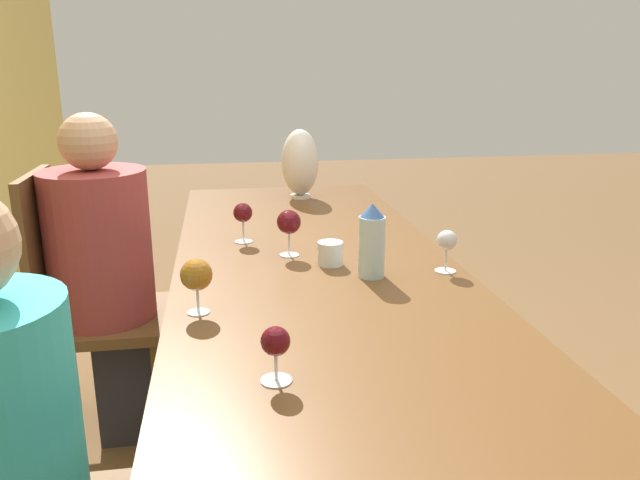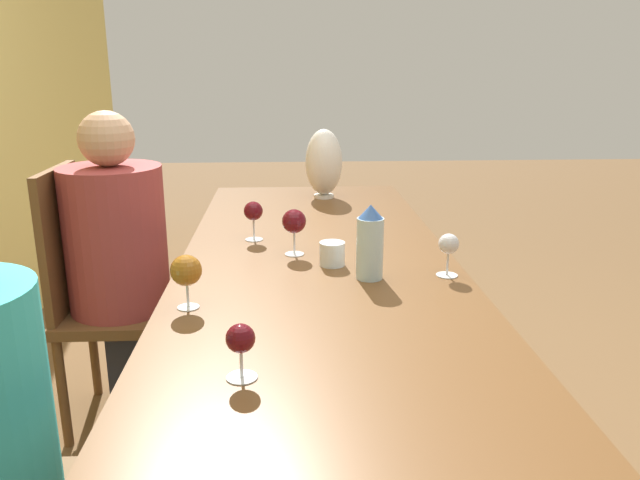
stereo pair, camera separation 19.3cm
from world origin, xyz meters
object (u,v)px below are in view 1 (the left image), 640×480
wine_glass_5 (275,344)px  wine_glass_4 (196,276)px  water_bottle (372,242)px  person_far (106,271)px  vase (300,163)px  chair_far (82,301)px  water_tumbler (330,253)px  person_near (0,473)px  wine_glass_3 (243,214)px  wine_glass_2 (289,223)px  wine_glass_1 (447,242)px

wine_glass_5 → wine_glass_4: bearing=23.2°
water_bottle → person_far: (0.50, 0.87, -0.22)m
vase → chair_far: vase is taller
water_tumbler → person_near: (-0.80, 0.77, -0.15)m
water_tumbler → wine_glass_3: (0.31, 0.27, 0.07)m
wine_glass_3 → wine_glass_5: (-1.04, -0.02, -0.02)m
wine_glass_5 → chair_far: bearing=29.4°
wine_glass_2 → person_near: size_ratio=0.13×
water_bottle → person_far: size_ratio=0.19×
wine_glass_2 → wine_glass_3: (0.19, 0.15, -0.01)m
wine_glass_2 → person_far: (0.25, 0.65, -0.22)m
vase → wine_glass_5: 1.78m
wine_glass_5 → person_near: bearing=97.3°
vase → wine_glass_2: 0.92m
person_near → wine_glass_1: bearing=-58.7°
water_tumbler → wine_glass_3: size_ratio=0.57×
wine_glass_1 → person_far: size_ratio=0.11×
water_bottle → wine_glass_3: water_bottle is taller
wine_glass_1 → vase: bearing=15.1°
wine_glass_3 → chair_far: chair_far is taller
wine_glass_5 → person_far: 1.24m
water_bottle → wine_glass_4: (-0.21, 0.51, -0.01)m
wine_glass_3 → wine_glass_4: size_ratio=0.98×
water_tumbler → water_bottle: bearing=-141.7°
wine_glass_3 → person_far: (0.06, 0.50, -0.21)m
water_tumbler → wine_glass_1: size_ratio=0.62×
wine_glass_1 → wine_glass_2: wine_glass_2 is taller
water_bottle → person_near: bearing=127.4°
vase → wine_glass_5: vase is taller
wine_glass_2 → vase: bearing=-9.6°
wine_glass_5 → chair_far: chair_far is taller
water_bottle → wine_glass_1: (0.01, -0.24, -0.01)m
vase → person_far: 1.07m
wine_glass_1 → chair_far: (0.49, 1.21, -0.32)m
water_tumbler → person_far: person_far is taller
water_bottle → person_far: person_far is taller
vase → wine_glass_4: size_ratio=2.23×
water_tumbler → wine_glass_4: bearing=129.6°
chair_far → person_near: person_near is taller
wine_glass_3 → wine_glass_4: bearing=167.5°
wine_glass_1 → wine_glass_3: bearing=54.8°
water_bottle → wine_glass_4: bearing=112.1°
wine_glass_2 → chair_far: bearing=71.4°
vase → wine_glass_5: size_ratio=2.71×
wine_glass_5 → person_near: (-0.07, 0.53, -0.19)m
wine_glass_3 → wine_glass_4: (-0.65, 0.14, -0.00)m
wine_glass_5 → chair_far: 1.30m
wine_glass_4 → chair_far: size_ratio=0.14×
water_bottle → vase: bearing=3.4°
chair_far → wine_glass_3: bearing=-96.0°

